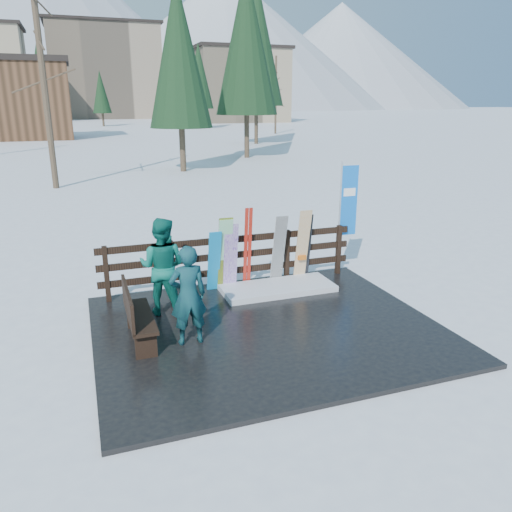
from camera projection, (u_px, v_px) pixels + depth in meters
name	position (u px, v px, depth m)	size (l,w,h in m)	color
ground	(267.00, 330.00, 8.97)	(700.00, 700.00, 0.00)	white
deck	(267.00, 328.00, 8.96)	(6.00, 5.00, 0.08)	black
fence	(231.00, 257.00, 10.73)	(5.60, 0.10, 1.15)	black
snow_patch	(278.00, 288.00, 10.64)	(2.39, 1.00, 0.12)	white
bench	(135.00, 314.00, 8.22)	(0.41, 1.50, 0.97)	black
snowboard_0	(214.00, 261.00, 10.39)	(0.26, 0.03, 1.39)	#0C8DD6
snowboard_1	(225.00, 255.00, 10.43)	(0.29, 0.03, 1.60)	white
snowboard_2	(225.00, 254.00, 10.43)	(0.30, 0.03, 1.63)	#B3D223
snowboard_3	(230.00, 257.00, 10.49)	(0.30, 0.03, 1.49)	white
snowboard_4	(279.00, 250.00, 10.82)	(0.27, 0.03, 1.60)	black
snowboard_5	(302.00, 246.00, 10.99)	(0.28, 0.03, 1.67)	silver
ski_pair_a	(248.00, 248.00, 10.64)	(0.16, 0.22, 1.77)	#B52216
ski_pair_b	(307.00, 247.00, 11.12)	(0.17, 0.21, 1.52)	black
rental_flag	(347.00, 205.00, 11.39)	(0.45, 0.04, 2.60)	silver
person_front	(188.00, 295.00, 8.11)	(0.62, 0.40, 1.69)	#13594E
person_back	(162.00, 266.00, 9.28)	(0.90, 0.70, 1.85)	#0D6455
resort_buildings	(87.00, 75.00, 110.33)	(73.00, 87.60, 22.60)	tan
trees	(145.00, 80.00, 51.14)	(42.36, 68.70, 14.47)	#382B1E
mountains	(48.00, 18.00, 286.56)	(520.00, 260.00, 120.00)	white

